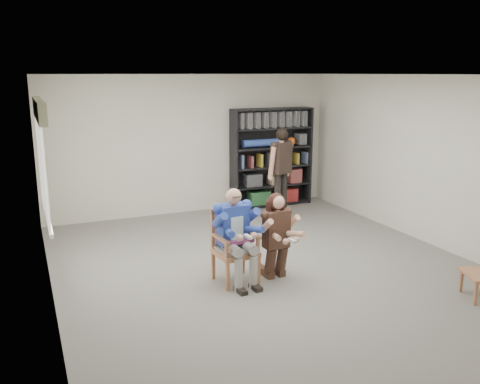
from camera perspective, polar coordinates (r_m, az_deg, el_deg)
name	(u,v)px	position (r m, az deg, el deg)	size (l,w,h in m)	color
room_shell	(270,176)	(7.22, 3.35, 1.85)	(6.00, 7.00, 2.80)	silver
floor	(268,268)	(7.62, 3.21, -8.52)	(6.00, 7.00, 0.01)	slate
window_left	(43,163)	(7.42, -21.23, 3.07)	(0.16, 2.00, 1.75)	white
armchair	(235,246)	(6.97, -0.51, -6.14)	(0.59, 0.57, 1.02)	#A7623B
seated_man	(235,236)	(6.92, -0.52, -4.94)	(0.57, 0.80, 1.33)	navy
kneeling_woman	(277,237)	(7.08, 4.21, -5.05)	(0.51, 0.82, 1.22)	#36231D
bookshelf	(272,158)	(10.92, 3.56, 3.87)	(1.80, 0.38, 2.10)	black
standing_man	(281,175)	(9.85, 4.63, 1.93)	(0.55, 0.31, 1.79)	black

